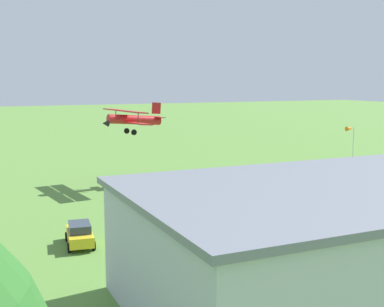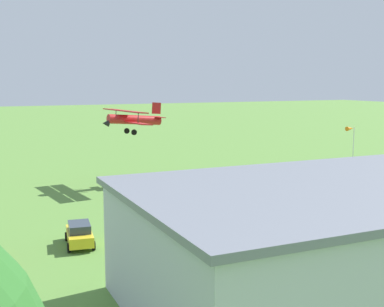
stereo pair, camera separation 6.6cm
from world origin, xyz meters
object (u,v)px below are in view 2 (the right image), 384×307
(windsock, at_px, (351,132))
(person_by_parked_cars, at_px, (379,187))
(car_yellow, at_px, (80,234))
(biplane, at_px, (132,119))
(person_walking_on_apron, at_px, (375,191))

(windsock, bearing_deg, person_by_parked_cars, 59.06)
(person_by_parked_cars, distance_m, windsock, 15.48)
(car_yellow, height_order, windsock, windsock)
(biplane, distance_m, windsock, 29.17)
(person_walking_on_apron, bearing_deg, biplane, -40.29)
(person_by_parked_cars, bearing_deg, person_walking_on_apron, 33.41)
(car_yellow, relative_size, person_walking_on_apron, 2.61)
(biplane, relative_size, car_yellow, 2.22)
(car_yellow, height_order, person_by_parked_cars, person_by_parked_cars)
(car_yellow, xyz_separation_m, windsock, (-39.35, -15.68, 4.34))
(car_yellow, xyz_separation_m, person_by_parked_cars, (-31.70, -2.93, 0.04))
(car_yellow, relative_size, windsock, 0.71)
(person_by_parked_cars, bearing_deg, windsock, -120.94)
(person_walking_on_apron, relative_size, person_by_parked_cars, 0.92)
(biplane, xyz_separation_m, person_walking_on_apron, (-19.97, 16.94, -6.75))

